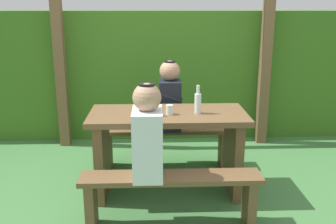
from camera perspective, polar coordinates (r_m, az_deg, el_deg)
The scene contains 12 objects.
ground_plane at distance 3.67m, azimuth 0.00°, elevation -11.76°, with size 12.00×12.00×0.00m, color #3F743C.
hedge_backdrop at distance 5.17m, azimuth -0.79°, elevation 5.87°, with size 6.40×0.69×1.63m, color #3B6B1E.
pergola_post_left at distance 4.75m, azimuth -15.88°, elevation 7.33°, with size 0.12×0.12×2.11m, color brown.
pergola_post_right at distance 4.82m, azimuth 14.40°, elevation 7.54°, with size 0.12×0.12×2.11m, color brown.
picnic_table at distance 3.46m, azimuth 0.00°, elevation -4.08°, with size 1.40×0.64×0.77m.
bench_near at distance 3.01m, azimuth 0.44°, elevation -11.56°, with size 1.40×0.24×0.43m.
bench_far at distance 4.08m, azimuth -0.32°, elevation -4.08°, with size 1.40×0.24×0.43m.
person_white_shirt at distance 2.83m, azimuth -3.09°, elevation -3.38°, with size 0.25×0.35×0.72m.
person_black_coat at distance 3.95m, azimuth 0.27°, elevation 2.12°, with size 0.25×0.35×0.72m.
drinking_glass at distance 3.32m, azimuth 0.23°, elevation 0.35°, with size 0.07×0.07×0.09m, color silver.
bottle_left at distance 3.27m, azimuth -2.96°, elevation 0.92°, with size 0.06×0.06×0.21m.
bottle_right at distance 3.35m, azimuth 4.49°, elevation 1.45°, with size 0.06×0.06×0.25m.
Camera 1 is at (-0.13, -3.26, 1.68)m, focal length 40.72 mm.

